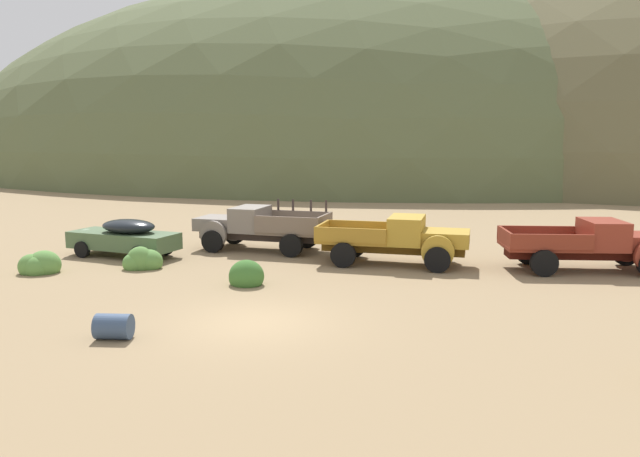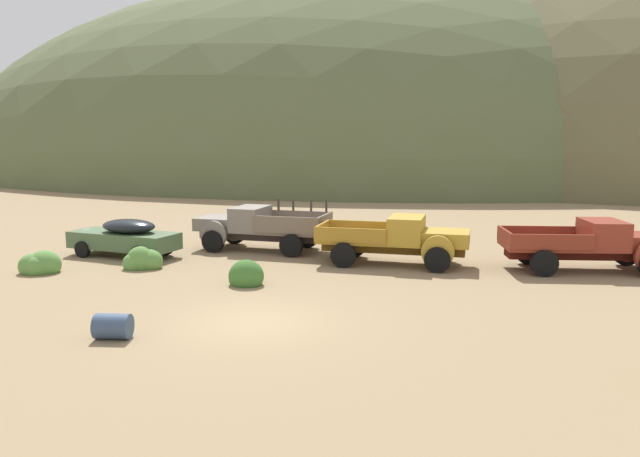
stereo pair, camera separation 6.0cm
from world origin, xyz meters
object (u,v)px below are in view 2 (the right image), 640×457
(truck_primer_gray, at_px, (253,227))
(truck_rust_red, at_px, (600,244))
(car_weathered_green, at_px, (121,237))
(oil_drum_foreground, at_px, (113,326))
(truck_mustard, at_px, (405,240))

(truck_primer_gray, height_order, truck_rust_red, truck_primer_gray)
(car_weathered_green, distance_m, oil_drum_foreground, 10.99)
(truck_mustard, xyz_separation_m, oil_drum_foreground, (-5.92, -10.59, -0.67))
(truck_rust_red, relative_size, oil_drum_foreground, 6.57)
(oil_drum_foreground, bearing_deg, truck_primer_gray, 94.14)
(truck_rust_red, bearing_deg, truck_primer_gray, 165.84)
(car_weathered_green, relative_size, oil_drum_foreground, 5.24)
(truck_mustard, relative_size, truck_rust_red, 0.92)
(car_weathered_green, relative_size, truck_primer_gray, 0.86)
(truck_mustard, distance_m, truck_rust_red, 7.13)
(truck_primer_gray, relative_size, truck_rust_red, 0.93)
(truck_mustard, relative_size, oil_drum_foreground, 6.01)
(truck_primer_gray, height_order, truck_mustard, truck_primer_gray)
(truck_mustard, bearing_deg, oil_drum_foreground, -118.76)
(car_weathered_green, xyz_separation_m, truck_primer_gray, (4.76, 2.75, 0.18))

